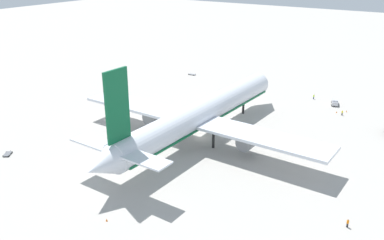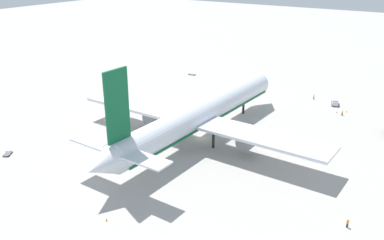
# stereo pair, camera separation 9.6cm
# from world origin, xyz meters

# --- Properties ---
(ground_plane) EXTENTS (600.00, 600.00, 0.00)m
(ground_plane) POSITION_xyz_m (0.00, 0.00, 0.00)
(ground_plane) COLOR #ADA8A0
(airliner) EXTENTS (75.53, 69.42, 24.87)m
(airliner) POSITION_xyz_m (-1.32, 0.09, 6.96)
(airliner) COLOR silver
(airliner) RESTS_ON ground
(service_van) EXTENTS (5.11, 3.09, 1.97)m
(service_van) POSITION_xyz_m (45.36, -21.65, 1.03)
(service_van) COLOR silver
(service_van) RESTS_ON ground
(baggage_cart_0) EXTENTS (1.75, 3.47, 0.40)m
(baggage_cart_0) POSITION_xyz_m (50.17, 36.08, 0.27)
(baggage_cart_0) COLOR gray
(baggage_cart_0) RESTS_ON ground
(baggage_cart_1) EXTENTS (3.04, 2.63, 0.40)m
(baggage_cart_1) POSITION_xyz_m (-33.86, 33.88, 0.27)
(baggage_cart_1) COLOR #595B60
(baggage_cart_1) RESTS_ON ground
(ground_worker_1) EXTENTS (0.54, 0.54, 1.61)m
(ground_worker_1) POSITION_xyz_m (-18.44, -41.40, 0.81)
(ground_worker_1) COLOR black
(ground_worker_1) RESTS_ON ground
(ground_worker_3) EXTENTS (0.56, 0.56, 1.64)m
(ground_worker_3) POSITION_xyz_m (47.08, -14.25, 0.83)
(ground_worker_3) COLOR navy
(ground_worker_3) RESTS_ON ground
(ground_worker_4) EXTENTS (0.44, 0.44, 1.61)m
(ground_worker_4) POSITION_xyz_m (36.94, -26.12, 0.81)
(ground_worker_4) COLOR black
(ground_worker_4) RESTS_ON ground
(traffic_cone_0) EXTENTS (0.36, 0.36, 0.55)m
(traffic_cone_0) POSITION_xyz_m (-40.30, -4.81, 0.28)
(traffic_cone_0) COLOR orange
(traffic_cone_0) RESTS_ON ground
(traffic_cone_1) EXTENTS (0.36, 0.36, 0.55)m
(traffic_cone_1) POSITION_xyz_m (41.50, 15.38, 0.28)
(traffic_cone_1) COLOR orange
(traffic_cone_1) RESTS_ON ground
(traffic_cone_2) EXTENTS (0.36, 0.36, 0.55)m
(traffic_cone_2) POSITION_xyz_m (38.20, -24.21, 0.28)
(traffic_cone_2) COLOR orange
(traffic_cone_2) RESTS_ON ground
(traffic_cone_4) EXTENTS (0.36, 0.36, 0.55)m
(traffic_cone_4) POSITION_xyz_m (40.60, -26.54, 0.28)
(traffic_cone_4) COLOR orange
(traffic_cone_4) RESTS_ON ground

